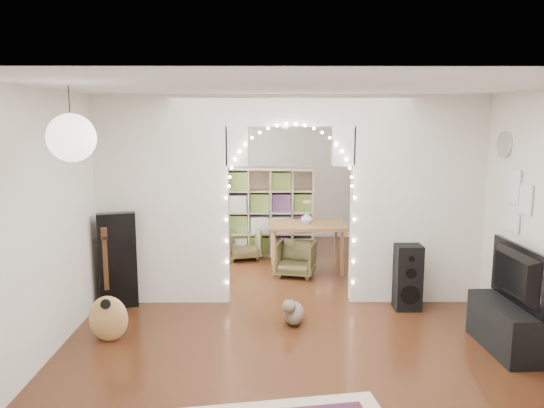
{
  "coord_description": "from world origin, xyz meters",
  "views": [
    {
      "loc": [
        -0.28,
        -6.79,
        2.42
      ],
      "look_at": [
        -0.23,
        0.3,
        1.25
      ],
      "focal_mm": 35.0,
      "sensor_mm": 36.0,
      "label": 1
    }
  ],
  "objects_px": {
    "acoustic_guitar": "(108,300)",
    "dining_chair_right": "(295,259)",
    "media_console": "(506,327)",
    "dining_chair_left": "(242,243)",
    "floor_speaker": "(408,277)",
    "dining_table": "(307,228)",
    "bookcase": "(270,212)"
  },
  "relations": [
    {
      "from": "acoustic_guitar",
      "to": "dining_chair_right",
      "type": "height_order",
      "value": "acoustic_guitar"
    },
    {
      "from": "media_console",
      "to": "dining_chair_left",
      "type": "xyz_separation_m",
      "value": [
        -2.94,
        3.65,
        0.02
      ]
    },
    {
      "from": "media_console",
      "to": "dining_chair_right",
      "type": "height_order",
      "value": "dining_chair_right"
    },
    {
      "from": "dining_chair_left",
      "to": "dining_chair_right",
      "type": "bearing_deg",
      "value": -64.65
    },
    {
      "from": "floor_speaker",
      "to": "media_console",
      "type": "bearing_deg",
      "value": -59.24
    },
    {
      "from": "dining_table",
      "to": "dining_chair_right",
      "type": "xyz_separation_m",
      "value": [
        -0.19,
        -0.28,
        -0.42
      ]
    },
    {
      "from": "bookcase",
      "to": "dining_chair_right",
      "type": "relative_size",
      "value": 2.68
    },
    {
      "from": "bookcase",
      "to": "dining_table",
      "type": "relative_size",
      "value": 1.27
    },
    {
      "from": "floor_speaker",
      "to": "dining_table",
      "type": "relative_size",
      "value": 0.68
    },
    {
      "from": "acoustic_guitar",
      "to": "dining_chair_right",
      "type": "distance_m",
      "value": 3.24
    },
    {
      "from": "acoustic_guitar",
      "to": "media_console",
      "type": "height_order",
      "value": "acoustic_guitar"
    },
    {
      "from": "acoustic_guitar",
      "to": "floor_speaker",
      "type": "xyz_separation_m",
      "value": [
        3.5,
        0.96,
        -0.05
      ]
    },
    {
      "from": "dining_table",
      "to": "dining_chair_left",
      "type": "height_order",
      "value": "dining_table"
    },
    {
      "from": "acoustic_guitar",
      "to": "dining_chair_left",
      "type": "relative_size",
      "value": 1.81
    },
    {
      "from": "media_console",
      "to": "floor_speaker",
      "type": "bearing_deg",
      "value": 117.67
    },
    {
      "from": "acoustic_guitar",
      "to": "dining_chair_left",
      "type": "distance_m",
      "value": 3.65
    },
    {
      "from": "dining_chair_left",
      "to": "dining_chair_right",
      "type": "distance_m",
      "value": 1.32
    },
    {
      "from": "media_console",
      "to": "bookcase",
      "type": "height_order",
      "value": "bookcase"
    },
    {
      "from": "bookcase",
      "to": "dining_chair_left",
      "type": "height_order",
      "value": "bookcase"
    },
    {
      "from": "floor_speaker",
      "to": "dining_table",
      "type": "height_order",
      "value": "floor_speaker"
    },
    {
      "from": "media_console",
      "to": "bookcase",
      "type": "relative_size",
      "value": 0.64
    },
    {
      "from": "acoustic_guitar",
      "to": "dining_chair_right",
      "type": "xyz_separation_m",
      "value": [
        2.15,
        2.42,
        -0.2
      ]
    },
    {
      "from": "floor_speaker",
      "to": "dining_chair_left",
      "type": "relative_size",
      "value": 1.41
    },
    {
      "from": "dining_chair_right",
      "to": "bookcase",
      "type": "bearing_deg",
      "value": 119.87
    },
    {
      "from": "bookcase",
      "to": "acoustic_guitar",
      "type": "bearing_deg",
      "value": -108.72
    },
    {
      "from": "dining_chair_right",
      "to": "acoustic_guitar",
      "type": "bearing_deg",
      "value": -118.73
    },
    {
      "from": "media_console",
      "to": "dining_table",
      "type": "xyz_separation_m",
      "value": [
        -1.88,
        2.94,
        0.43
      ]
    },
    {
      "from": "floor_speaker",
      "to": "media_console",
      "type": "relative_size",
      "value": 0.83
    },
    {
      "from": "floor_speaker",
      "to": "dining_chair_left",
      "type": "height_order",
      "value": "floor_speaker"
    },
    {
      "from": "dining_table",
      "to": "dining_chair_right",
      "type": "height_order",
      "value": "dining_table"
    },
    {
      "from": "media_console",
      "to": "dining_table",
      "type": "height_order",
      "value": "dining_table"
    },
    {
      "from": "floor_speaker",
      "to": "dining_chair_left",
      "type": "distance_m",
      "value": 3.31
    }
  ]
}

